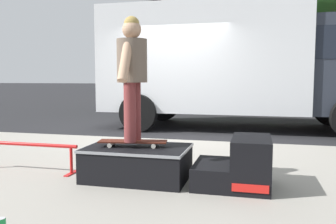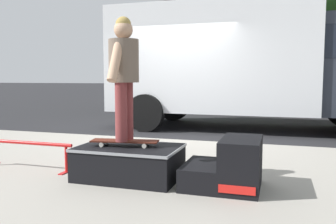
{
  "view_description": "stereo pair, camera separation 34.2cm",
  "coord_description": "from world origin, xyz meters",
  "views": [
    {
      "loc": [
        1.85,
        -6.99,
        1.29
      ],
      "look_at": [
        0.49,
        -1.54,
        0.74
      ],
      "focal_mm": 37.94,
      "sensor_mm": 36.0,
      "label": 1
    },
    {
      "loc": [
        2.18,
        -6.9,
        1.29
      ],
      "look_at": [
        0.49,
        -1.54,
        0.74
      ],
      "focal_mm": 37.94,
      "sensor_mm": 36.0,
      "label": 2
    }
  ],
  "objects": [
    {
      "name": "skater_kid",
      "position": [
        0.49,
        -3.19,
        1.39
      ],
      "size": [
        0.34,
        0.72,
        1.4
      ],
      "color": "brown",
      "rests_on": "skateboard"
    },
    {
      "name": "skateboard",
      "position": [
        0.49,
        -3.19,
        0.55
      ],
      "size": [
        0.8,
        0.33,
        0.07
      ],
      "color": "#4C1E14",
      "rests_on": "skate_box"
    },
    {
      "name": "grind_rail",
      "position": [
        -0.9,
        -3.17,
        0.38
      ],
      "size": [
        1.33,
        0.28,
        0.36
      ],
      "color": "red",
      "rests_on": "sidewalk_slab"
    },
    {
      "name": "ground_plane",
      "position": [
        0.0,
        0.0,
        0.0
      ],
      "size": [
        140.0,
        140.0,
        0.0
      ],
      "primitive_type": "plane",
      "color": "black"
    },
    {
      "name": "box_truck",
      "position": [
        1.5,
        2.2,
        1.7
      ],
      "size": [
        6.91,
        2.63,
        3.05
      ],
      "color": "silver",
      "rests_on": "ground"
    },
    {
      "name": "sidewalk_slab",
      "position": [
        0.0,
        -3.0,
        0.06
      ],
      "size": [
        50.0,
        5.0,
        0.12
      ],
      "primitive_type": "cube",
      "color": "gray",
      "rests_on": "ground"
    },
    {
      "name": "house_behind",
      "position": [
        1.75,
        13.83,
        4.24
      ],
      "size": [
        9.54,
        8.23,
        8.4
      ],
      "color": "beige",
      "rests_on": "ground"
    },
    {
      "name": "kicker_ramp",
      "position": [
        1.69,
        -3.18,
        0.34
      ],
      "size": [
        0.8,
        0.73,
        0.54
      ],
      "color": "black",
      "rests_on": "sidewalk_slab"
    },
    {
      "name": "skate_box",
      "position": [
        0.54,
        -3.18,
        0.32
      ],
      "size": [
        1.17,
        0.78,
        0.38
      ],
      "color": "black",
      "rests_on": "sidewalk_slab"
    }
  ]
}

